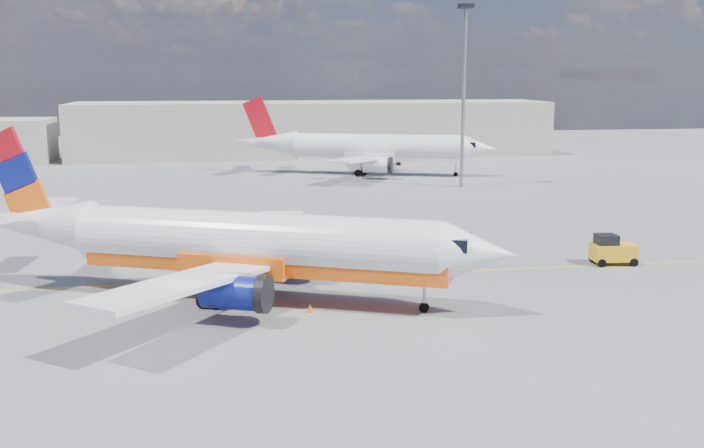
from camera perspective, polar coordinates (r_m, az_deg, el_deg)
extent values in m
plane|color=#5A5A5F|center=(44.79, 2.31, -4.68)|extent=(240.00, 240.00, 0.00)
cube|color=yellow|center=(47.62, 1.57, -3.73)|extent=(70.00, 0.15, 0.01)
cube|color=#ABA593|center=(118.32, -2.80, 6.93)|extent=(70.00, 14.00, 8.00)
cylinder|color=white|center=(41.98, -6.95, -1.23)|extent=(19.43, 10.91, 3.08)
cone|color=white|center=(39.32, 9.24, -2.11)|extent=(4.56, 4.28, 3.08)
cone|color=white|center=(48.22, -21.64, 0.03)|extent=(6.97, 5.25, 2.92)
cube|color=black|center=(39.34, 7.43, -1.31)|extent=(2.25, 2.53, 0.63)
cube|color=#FF6010|center=(42.05, -6.34, -2.65)|extent=(19.21, 10.41, 1.09)
cube|color=white|center=(48.42, -5.70, -0.58)|extent=(4.74, 11.19, 0.73)
cube|color=white|center=(37.10, -12.44, -4.31)|extent=(8.97, 10.34, 0.73)
cylinder|color=navy|center=(45.92, -4.53, -2.28)|extent=(3.67, 2.90, 1.72)
cylinder|color=navy|center=(38.56, -8.46, -4.92)|extent=(3.67, 2.90, 1.72)
cylinder|color=black|center=(45.48, -2.80, -2.39)|extent=(1.19, 1.92, 1.90)
cylinder|color=black|center=(38.03, -6.44, -5.09)|extent=(1.19, 1.92, 1.90)
cube|color=#FF6010|center=(48.63, -23.16, 3.30)|extent=(3.99, 1.98, 5.65)
cube|color=white|center=(51.22, -21.03, 1.33)|extent=(2.45, 4.71, 0.16)
cylinder|color=gray|center=(40.16, 5.28, -4.87)|extent=(0.22, 0.22, 1.90)
cylinder|color=black|center=(40.41, 5.26, -6.07)|extent=(0.55, 0.40, 0.51)
cylinder|color=black|center=(45.26, -8.00, -4.08)|extent=(0.88, 0.65, 0.81)
cylinder|color=black|center=(41.43, -10.29, -5.55)|extent=(0.88, 0.65, 0.81)
cylinder|color=white|center=(95.21, 1.97, 5.61)|extent=(20.32, 9.90, 3.16)
cone|color=white|center=(94.24, 9.30, 5.42)|extent=(4.57, 4.24, 3.16)
cone|color=white|center=(98.02, -5.89, 5.90)|extent=(7.14, 5.03, 3.00)
cube|color=black|center=(94.23, 8.51, 5.76)|extent=(2.21, 2.55, 0.65)
cube|color=white|center=(95.24, 2.25, 4.96)|extent=(20.13, 9.38, 1.12)
cube|color=white|center=(101.90, 1.72, 5.48)|extent=(4.09, 11.40, 0.75)
cube|color=white|center=(89.11, 0.47, 4.72)|extent=(8.68, 10.93, 0.75)
cylinder|color=white|center=(99.43, 2.58, 4.83)|extent=(3.75, 2.80, 1.77)
cylinder|color=white|center=(91.19, 1.88, 4.29)|extent=(3.75, 2.80, 1.77)
cylinder|color=black|center=(99.25, 3.44, 4.81)|extent=(1.10, 2.00, 1.95)
cylinder|color=black|center=(90.99, 2.81, 4.27)|extent=(1.10, 2.00, 1.95)
cube|color=#B50D18|center=(98.21, -6.71, 7.55)|extent=(4.20, 1.74, 5.80)
cube|color=white|center=(101.21, -6.20, 6.39)|extent=(2.19, 4.71, 0.17)
cube|color=white|center=(95.53, -7.20, 6.11)|extent=(4.47, 4.93, 0.17)
cylinder|color=gray|center=(94.55, 7.57, 4.15)|extent=(0.21, 0.21, 1.95)
cylinder|color=black|center=(94.66, 7.55, 3.61)|extent=(0.57, 0.39, 0.52)
cylinder|color=black|center=(97.99, 1.07, 4.04)|extent=(0.91, 0.62, 0.84)
cylinder|color=black|center=(93.61, 0.64, 3.72)|extent=(0.91, 0.62, 0.84)
cylinder|color=black|center=(53.24, 17.11, -2.37)|extent=(0.54, 0.25, 0.53)
cylinder|color=black|center=(51.92, 17.71, -2.73)|extent=(0.54, 0.25, 0.53)
cylinder|color=black|center=(54.07, 19.17, -2.29)|extent=(0.54, 0.25, 0.53)
cylinder|color=black|center=(52.77, 19.82, -2.65)|extent=(0.54, 0.25, 0.53)
cube|color=#F0A915|center=(52.88, 18.49, -1.95)|extent=(2.84, 1.68, 1.05)
cube|color=black|center=(52.50, 18.02, -1.08)|extent=(1.35, 1.35, 0.63)
cube|color=white|center=(40.16, -3.06, -6.50)|extent=(0.37, 0.37, 0.04)
cone|color=#FF4C0A|center=(40.09, -3.06, -6.14)|extent=(0.31, 0.31, 0.48)
cylinder|color=gray|center=(84.84, 8.11, 8.93)|extent=(0.41, 0.41, 18.68)
cube|color=black|center=(85.09, 8.29, 15.42)|extent=(1.40, 1.40, 0.47)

